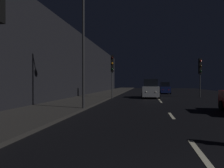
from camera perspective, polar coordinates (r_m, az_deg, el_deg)
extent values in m
cube|color=black|center=(27.33, 12.08, -3.42)|extent=(27.36, 84.00, 0.02)
cube|color=#33302D|center=(27.97, -3.44, -3.15)|extent=(4.40, 84.00, 0.15)
cube|color=black|center=(25.39, -10.96, 5.53)|extent=(0.80, 63.00, 8.16)
cube|color=beige|center=(6.16, 22.42, -16.61)|extent=(0.16, 2.20, 0.01)
cube|color=beige|center=(12.01, 15.75, -8.23)|extent=(0.16, 2.20, 0.01)
cube|color=beige|center=(20.37, 13.05, -4.68)|extent=(0.16, 2.20, 0.01)
cube|color=beige|center=(22.99, 12.61, -4.10)|extent=(0.16, 2.20, 0.01)
cube|color=beige|center=(27.21, 12.09, -3.41)|extent=(0.16, 2.20, 0.01)
cylinder|color=#38383A|center=(28.11, 22.67, -0.40)|extent=(0.12, 0.12, 2.86)
cube|color=black|center=(28.18, 22.69, 4.45)|extent=(0.38, 0.40, 1.90)
sphere|color=red|center=(28.08, 22.86, 5.76)|extent=(0.22, 0.22, 0.22)
sphere|color=black|center=(28.02, 22.85, 4.47)|extent=(0.22, 0.22, 0.22)
sphere|color=black|center=(27.99, 22.85, 3.18)|extent=(0.22, 0.22, 0.22)
cylinder|color=#38383A|center=(23.96, 0.05, -0.31)|extent=(0.12, 0.12, 3.02)
cube|color=black|center=(24.06, 0.05, 5.55)|extent=(0.37, 0.40, 1.90)
sphere|color=black|center=(23.95, 0.07, 7.10)|extent=(0.22, 0.22, 0.22)
sphere|color=orange|center=(23.88, 0.07, 5.59)|extent=(0.22, 0.22, 0.22)
sphere|color=black|center=(23.83, 0.07, 4.07)|extent=(0.22, 0.22, 0.22)
cylinder|color=#2D2D30|center=(13.95, -7.75, 8.75)|extent=(0.16, 0.16, 7.67)
cube|color=#A5A8AD|center=(25.31, 10.36, -1.91)|extent=(1.84, 4.29, 1.12)
cube|color=black|center=(25.44, 10.36, 0.33)|extent=(1.56, 2.14, 0.86)
cylinder|color=black|center=(23.87, 12.60, -3.17)|extent=(0.22, 0.65, 0.65)
cylinder|color=black|center=(23.83, 8.26, -3.17)|extent=(0.22, 0.65, 0.65)
cylinder|color=black|center=(26.86, 12.22, -2.77)|extent=(0.22, 0.65, 0.65)
cylinder|color=black|center=(26.83, 8.37, -2.77)|extent=(0.22, 0.65, 0.65)
sphere|color=white|center=(23.22, 11.71, -2.12)|extent=(0.18, 0.18, 0.18)
sphere|color=white|center=(23.20, 9.22, -2.12)|extent=(0.18, 0.18, 0.18)
sphere|color=red|center=(27.42, 11.33, -1.73)|extent=(0.18, 0.18, 0.18)
sphere|color=red|center=(27.40, 9.22, -1.73)|extent=(0.18, 0.18, 0.18)
cube|color=#141E51|center=(35.34, 14.05, -1.45)|extent=(1.57, 3.65, 0.96)
cube|color=black|center=(35.20, 14.07, -0.09)|extent=(1.33, 1.83, 0.73)
cylinder|color=black|center=(36.58, 12.68, -2.01)|extent=(0.19, 0.56, 0.56)
cylinder|color=black|center=(36.70, 15.08, -2.00)|extent=(0.19, 0.56, 0.56)
cylinder|color=black|center=(34.03, 12.94, -2.19)|extent=(0.19, 0.56, 0.56)
cylinder|color=black|center=(34.16, 15.51, -2.18)|extent=(0.19, 0.56, 0.56)
sphere|color=slate|center=(37.09, 13.16, -1.36)|extent=(0.16, 0.16, 0.16)
sphere|color=slate|center=(37.16, 14.48, -1.36)|extent=(0.16, 0.16, 0.16)
sphere|color=red|center=(33.53, 13.57, -1.55)|extent=(0.16, 0.16, 0.16)
sphere|color=red|center=(33.60, 15.04, -1.55)|extent=(0.16, 0.16, 0.16)
cylinder|color=black|center=(15.62, 27.47, -5.13)|extent=(0.21, 0.63, 0.63)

